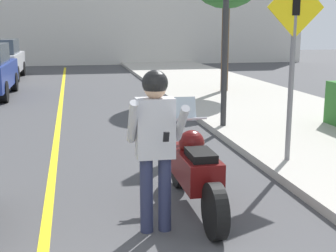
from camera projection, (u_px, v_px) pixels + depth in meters
name	position (u px, v px, depth m)	size (l,w,h in m)	color
road_center_line	(55.00, 152.00, 8.31)	(0.12, 36.00, 0.01)	yellow
building_backdrop	(73.00, 6.00, 26.89)	(28.00, 1.20, 6.72)	beige
motorcycle	(194.00, 169.00, 5.66)	(0.62, 2.29, 1.29)	black
person_biker	(155.00, 134.00, 4.90)	(0.59, 0.48, 1.76)	#282D4C
crossing_sign	(293.00, 52.00, 7.05)	(0.91, 0.08, 2.80)	slate
traffic_light	(226.00, 2.00, 9.43)	(0.26, 0.30, 3.65)	#2D2D30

